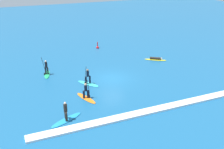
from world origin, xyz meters
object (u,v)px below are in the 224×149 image
Objects in this scene: surfer_on_yellow_board at (156,59)px; surfer_on_green_board at (47,71)px; surfer_on_blue_board at (66,116)px; surfer_on_orange_board at (86,95)px; surfer_on_teal_board at (88,80)px; marker_buoy at (98,47)px.

surfer_on_yellow_board is 1.02× the size of surfer_on_green_board.
surfer_on_blue_board is 4.07m from surfer_on_orange_board.
surfer_on_teal_board is (3.86, 6.13, 0.03)m from surfer_on_blue_board.
surfer_on_yellow_board is at bearing -55.08° from marker_buoy.
surfer_on_blue_board is at bearing -117.00° from marker_buoy.
surfer_on_yellow_board is at bearing -106.42° from surfer_on_teal_board.
surfer_on_blue_board is 7.25m from surfer_on_teal_board.
marker_buoy reaches higher than surfer_on_yellow_board.
surfer_on_blue_board is at bearing 112.45° from surfer_on_teal_board.
surfer_on_yellow_board is 1.04× the size of surfer_on_teal_board.
surfer_on_blue_board is at bearing 12.46° from surfer_on_green_board.
marker_buoy is (9.05, 7.45, -0.29)m from surfer_on_green_board.
surfer_on_orange_board reaches higher than surfer_on_blue_board.
surfer_on_teal_board is 0.98× the size of surfer_on_green_board.
surfer_on_yellow_board is (14.76, 9.87, -0.27)m from surfer_on_blue_board.
surfer_on_teal_board is at bearing 140.03° from surfer_on_orange_board.
surfer_on_blue_board is 20.12m from marker_buoy.
surfer_on_green_board is at bearing -149.27° from surfer_on_yellow_board.
surfer_on_green_board is (-2.61, 7.43, 0.05)m from surfer_on_orange_board.
marker_buoy is at bearing 158.01° from surfer_on_yellow_board.
surfer_on_yellow_board is 0.94× the size of surfer_on_orange_board.
surfer_on_yellow_board is 11.52m from surfer_on_teal_board.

